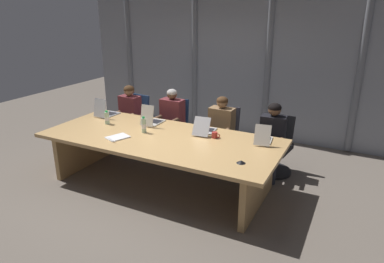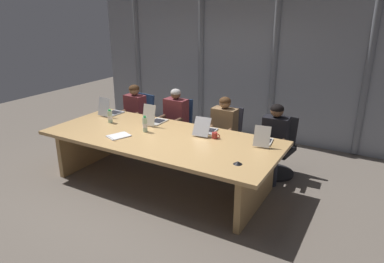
% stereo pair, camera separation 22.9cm
% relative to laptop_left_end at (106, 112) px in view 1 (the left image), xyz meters
% --- Properties ---
extents(ground_plane, '(12.92, 12.92, 0.00)m').
position_rel_laptop_left_end_xyz_m(ground_plane, '(1.36, -0.45, -0.81)').
color(ground_plane, '#6B6056').
extents(conference_table, '(3.42, 1.46, 0.75)m').
position_rel_laptop_left_end_xyz_m(conference_table, '(1.36, -0.45, -0.22)').
color(conference_table, tan).
rests_on(conference_table, ground_plane).
extents(curtain_backdrop, '(6.46, 0.17, 2.68)m').
position_rel_laptop_left_end_xyz_m(curtain_backdrop, '(1.36, 2.21, 0.53)').
color(curtain_backdrop, gray).
rests_on(curtain_backdrop, ground_plane).
extents(laptop_left_end, '(0.27, 0.41, 0.32)m').
position_rel_laptop_left_end_xyz_m(laptop_left_end, '(0.00, 0.00, 0.00)').
color(laptop_left_end, '#A8ADB7').
rests_on(laptop_left_end, conference_table).
extents(laptop_left_mid, '(0.22, 0.42, 0.34)m').
position_rel_laptop_left_end_xyz_m(laptop_left_mid, '(0.95, -0.02, 0.00)').
color(laptop_left_mid, beige).
rests_on(laptop_left_mid, conference_table).
extents(laptop_center, '(0.28, 0.46, 0.27)m').
position_rel_laptop_left_end_xyz_m(laptop_center, '(1.85, -0.01, -0.01)').
color(laptop_center, '#BCBCC1').
rests_on(laptop_center, conference_table).
extents(laptop_right_mid, '(0.26, 0.42, 0.28)m').
position_rel_laptop_left_end_xyz_m(laptop_right_mid, '(2.73, 0.00, -0.01)').
color(laptop_right_mid, beige).
rests_on(laptop_right_mid, conference_table).
extents(office_chair_left_end, '(0.60, 0.61, 0.93)m').
position_rel_laptop_left_end_xyz_m(office_chair_left_end, '(0.02, 0.74, -0.47)').
color(office_chair_left_end, navy).
rests_on(office_chair_left_end, ground_plane).
extents(office_chair_left_mid, '(0.60, 0.61, 0.94)m').
position_rel_laptop_left_end_xyz_m(office_chair_left_mid, '(0.90, 0.74, -0.46)').
color(office_chair_left_mid, navy).
rests_on(office_chair_left_mid, ground_plane).
extents(office_chair_center, '(0.60, 0.60, 0.92)m').
position_rel_laptop_left_end_xyz_m(office_chair_center, '(1.84, 0.74, -0.47)').
color(office_chair_center, '#2D2D38').
rests_on(office_chair_center, ground_plane).
extents(office_chair_right_mid, '(0.60, 0.60, 0.90)m').
position_rel_laptop_left_end_xyz_m(office_chair_right_mid, '(2.73, 0.74, -0.47)').
color(office_chair_right_mid, black).
rests_on(office_chair_right_mid, ground_plane).
extents(person_left_end, '(0.42, 0.56, 1.15)m').
position_rel_laptop_left_end_xyz_m(person_left_end, '(-0.01, 0.58, -0.16)').
color(person_left_end, brown).
rests_on(person_left_end, ground_plane).
extents(person_left_mid, '(0.43, 0.56, 1.17)m').
position_rel_laptop_left_end_xyz_m(person_left_mid, '(0.91, 0.59, -0.15)').
color(person_left_mid, brown).
rests_on(person_left_mid, ground_plane).
extents(person_center, '(0.43, 0.56, 1.15)m').
position_rel_laptop_left_end_xyz_m(person_center, '(1.84, 0.58, -0.16)').
color(person_center, olive).
rests_on(person_center, ground_plane).
extents(person_right_mid, '(0.42, 0.56, 1.14)m').
position_rel_laptop_left_end_xyz_m(person_right_mid, '(2.70, 0.58, -0.16)').
color(person_right_mid, black).
rests_on(person_right_mid, ground_plane).
extents(water_bottle_primary, '(0.07, 0.07, 0.24)m').
position_rel_laptop_left_end_xyz_m(water_bottle_primary, '(1.05, -0.41, 0.05)').
color(water_bottle_primary, '#ADD1B2').
rests_on(water_bottle_primary, conference_table).
extents(water_bottle_secondary, '(0.08, 0.08, 0.22)m').
position_rel_laptop_left_end_xyz_m(water_bottle_secondary, '(0.30, -0.33, 0.04)').
color(water_bottle_secondary, '#ADD1B2').
rests_on(water_bottle_secondary, conference_table).
extents(coffee_mug_near, '(0.12, 0.08, 0.09)m').
position_rel_laptop_left_end_xyz_m(coffee_mug_near, '(2.07, -0.15, -0.02)').
color(coffee_mug_near, '#B2332D').
rests_on(coffee_mug_near, conference_table).
extents(conference_mic_left_side, '(0.11, 0.11, 0.03)m').
position_rel_laptop_left_end_xyz_m(conference_mic_left_side, '(2.69, -0.79, -0.04)').
color(conference_mic_left_side, black).
rests_on(conference_mic_left_side, conference_table).
extents(spiral_notepad, '(0.31, 0.36, 0.03)m').
position_rel_laptop_left_end_xyz_m(spiral_notepad, '(0.85, -0.77, -0.05)').
color(spiral_notepad, silver).
rests_on(spiral_notepad, conference_table).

